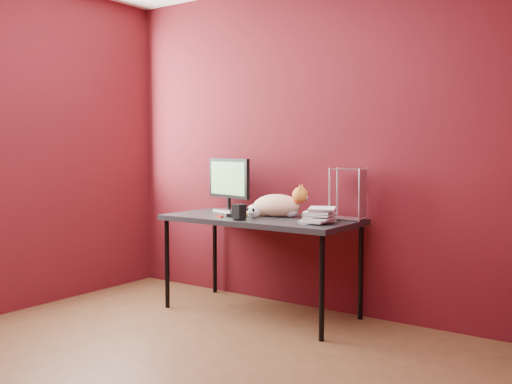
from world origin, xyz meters
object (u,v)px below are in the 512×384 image
Objects in this scene: cat at (278,205)px; skull_mug at (254,211)px; desk at (260,223)px; book_stack at (309,134)px; monitor at (229,182)px; speaker at (239,213)px.

cat reaches higher than skull_mug.
cat is 0.21m from skull_mug.
cat is (0.10, 0.09, 0.14)m from desk.
cat is at bearing 41.72° from desk.
desk is 1.21× the size of book_stack.
monitor is at bearing 145.56° from skull_mug.
skull_mug is (0.00, -0.09, 0.10)m from desk.
speaker is at bearing -121.07° from cat.
cat is at bearing 59.52° from skull_mug.
monitor is 0.40× the size of book_stack.
desk is at bearing 171.25° from book_stack.
monitor is 0.97× the size of cat.
book_stack is (0.47, 0.18, 0.57)m from speaker.
cat is 4.82× the size of skull_mug.
monitor is 4.69× the size of skull_mug.
book_stack is at bearing -8.75° from desk.
desk is 0.28m from speaker.
skull_mug is at bearing -16.09° from monitor.
skull_mug is at bearing -87.21° from desk.
speaker is at bearing -92.88° from desk.
desk is 3.00× the size of monitor.
monitor is 0.57m from cat.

